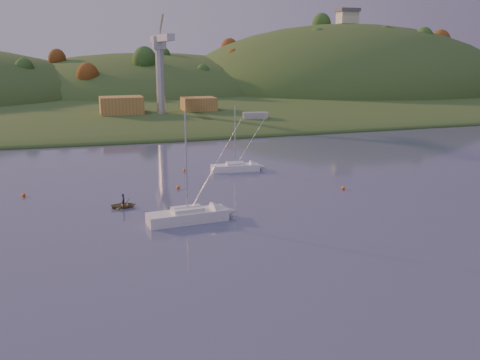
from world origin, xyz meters
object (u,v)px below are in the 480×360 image
object	(u,v)px
sailboat_near	(188,215)
sailboat_far	(235,167)
red_tender	(254,167)
canoe	(124,205)

from	to	relation	value
sailboat_near	sailboat_far	world-z (taller)	sailboat_near
sailboat_near	red_tender	size ratio (longest dim) A/B	3.68
sailboat_near	red_tender	xyz separation A→B (m)	(16.31, 24.80, -0.57)
sailboat_far	red_tender	size ratio (longest dim) A/B	3.09
canoe	red_tender	xyz separation A→B (m)	(22.80, 16.89, -0.08)
sailboat_far	canoe	size ratio (longest dim) A/B	3.51
sailboat_near	canoe	xyz separation A→B (m)	(-6.48, 7.91, -0.49)
sailboat_far	canoe	distance (m)	24.80
canoe	red_tender	world-z (taller)	red_tender
sailboat_far	red_tender	xyz separation A→B (m)	(3.64, 1.15, -0.47)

